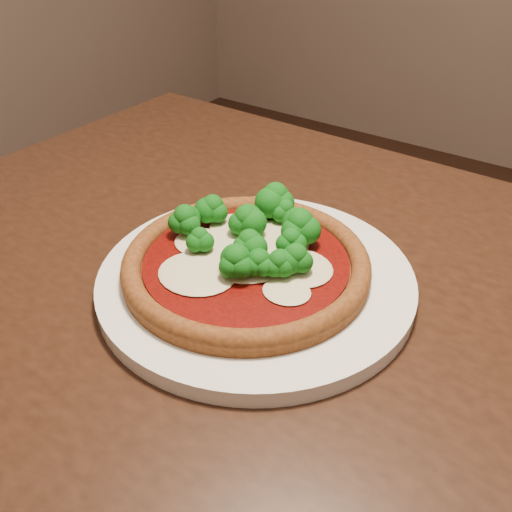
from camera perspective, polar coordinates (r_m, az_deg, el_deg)
The scene contains 3 objects.
dining_table at distance 0.70m, azimuth 5.57°, elevation -9.55°, with size 1.16×0.77×0.75m.
plate at distance 0.62m, azimuth -0.00°, elevation -2.35°, with size 0.34×0.34×0.02m, color white.
pizza at distance 0.61m, azimuth -0.77°, elevation 0.16°, with size 0.27×0.27×0.06m.
Camera 1 is at (0.04, -0.57, 1.13)m, focal length 40.00 mm.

